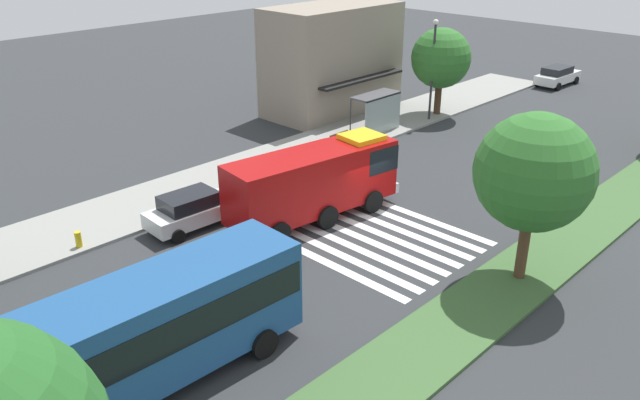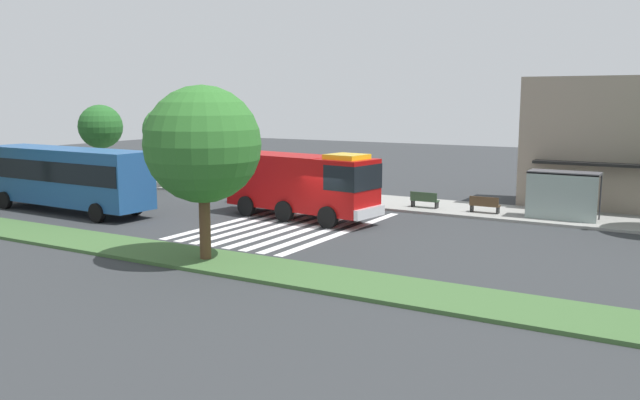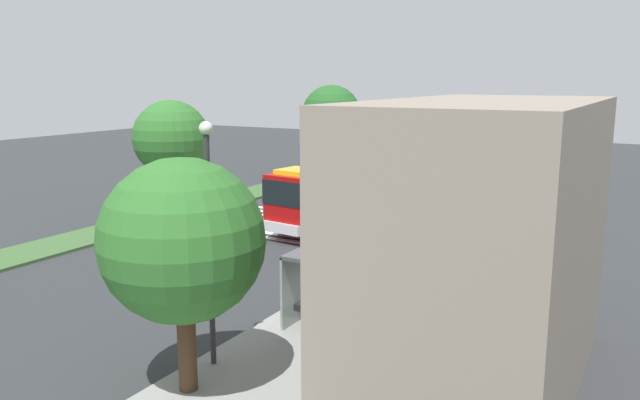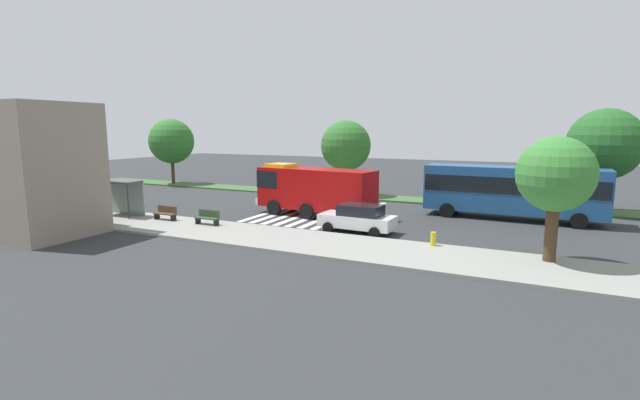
% 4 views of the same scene
% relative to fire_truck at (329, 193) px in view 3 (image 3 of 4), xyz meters
% --- Properties ---
extents(ground_plane, '(120.00, 120.00, 0.00)m').
position_rel_fire_truck_xyz_m(ground_plane, '(1.84, -1.81, -1.96)').
color(ground_plane, '#2D3033').
extents(sidewalk, '(60.00, 4.79, 0.14)m').
position_rel_fire_truck_xyz_m(sidewalk, '(1.84, 7.02, -1.89)').
color(sidewalk, gray).
rests_on(sidewalk, ground_plane).
extents(median_strip, '(60.00, 3.00, 0.14)m').
position_rel_fire_truck_xyz_m(median_strip, '(1.84, -9.74, -1.89)').
color(median_strip, '#3D6033').
rests_on(median_strip, ground_plane).
extents(crosswalk, '(6.75, 11.58, 0.01)m').
position_rel_fire_truck_xyz_m(crosswalk, '(0.22, -1.81, -1.96)').
color(crosswalk, silver).
rests_on(crosswalk, ground_plane).
extents(fire_truck, '(9.03, 3.57, 3.58)m').
position_rel_fire_truck_xyz_m(fire_truck, '(0.00, 0.00, 0.00)').
color(fire_truck, '#A50C0C').
rests_on(fire_truck, ground_plane).
extents(parked_car_west, '(4.58, 2.24, 1.67)m').
position_rel_fire_truck_xyz_m(parked_car_west, '(-28.29, 3.43, -1.10)').
color(parked_car_west, black).
rests_on(parked_car_west, ground_plane).
extents(parked_car_mid, '(4.51, 2.21, 1.68)m').
position_rel_fire_truck_xyz_m(parked_car_mid, '(-4.79, 3.43, -1.10)').
color(parked_car_mid, silver).
rests_on(parked_car_mid, ground_plane).
extents(transit_bus, '(11.47, 3.16, 3.57)m').
position_rel_fire_truck_xyz_m(transit_bus, '(-12.75, -4.70, 0.15)').
color(transit_bus, navy).
rests_on(transit_bus, ground_plane).
extents(bus_stop_shelter, '(3.50, 1.40, 2.46)m').
position_rel_fire_truck_xyz_m(bus_stop_shelter, '(11.78, 5.97, -0.08)').
color(bus_stop_shelter, '#4C4C51').
rests_on(bus_stop_shelter, sidewalk).
extents(bench_near_shelter, '(1.60, 0.50, 0.90)m').
position_rel_fire_truck_xyz_m(bench_near_shelter, '(7.78, 5.99, -1.37)').
color(bench_near_shelter, '#4C3823').
rests_on(bench_near_shelter, sidewalk).
extents(bench_west_of_shelter, '(1.60, 0.50, 0.90)m').
position_rel_fire_truck_xyz_m(bench_west_of_shelter, '(4.30, 5.99, -1.37)').
color(bench_west_of_shelter, '#2D472D').
rests_on(bench_west_of_shelter, sidewalk).
extents(street_lamp, '(0.36, 0.36, 6.81)m').
position_rel_fire_truck_xyz_m(street_lamp, '(16.43, 5.22, 2.15)').
color(street_lamp, '#2D2D30').
rests_on(street_lamp, sidewalk).
extents(storefront_building, '(9.99, 5.79, 7.52)m').
position_rel_fire_truck_xyz_m(storefront_building, '(13.61, 11.91, 1.80)').
color(storefront_building, gray).
rests_on(storefront_building, ground_plane).
extents(sidewalk_tree_far_west, '(3.29, 3.29, 5.71)m').
position_rel_fire_truck_xyz_m(sidewalk_tree_far_west, '(-21.56, 5.62, 2.20)').
color(sidewalk_tree_far_west, '#513823').
rests_on(sidewalk_tree_far_west, sidewalk).
extents(sidewalk_tree_west, '(3.35, 3.35, 5.64)m').
position_rel_fire_truck_xyz_m(sidewalk_tree_west, '(-14.89, 5.62, 2.09)').
color(sidewalk_tree_west, '#47301E').
rests_on(sidewalk_tree_west, sidewalk).
extents(sidewalk_tree_center, '(4.15, 4.15, 6.05)m').
position_rel_fire_truck_xyz_m(sidewalk_tree_center, '(17.95, 5.62, 2.13)').
color(sidewalk_tree_center, '#47301E').
rests_on(sidewalk_tree_center, sidewalk).
extents(median_tree_far_west, '(5.05, 5.05, 7.38)m').
position_rel_fire_truck_xyz_m(median_tree_far_west, '(-18.38, -9.74, 3.02)').
color(median_tree_far_west, '#47301E').
rests_on(median_tree_far_west, median_strip).
extents(median_tree_west, '(4.48, 4.48, 6.69)m').
position_rel_fire_truck_xyz_m(median_tree_west, '(1.44, -9.74, 2.61)').
color(median_tree_west, '#513823').
rests_on(median_tree_west, median_strip).
extents(fire_hydrant, '(0.28, 0.28, 0.70)m').
position_rel_fire_truck_xyz_m(fire_hydrant, '(-9.56, 5.12, -1.47)').
color(fire_hydrant, gold).
rests_on(fire_hydrant, sidewalk).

